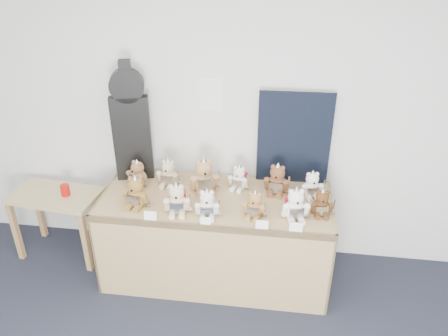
# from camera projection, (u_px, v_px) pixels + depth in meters

# --- Properties ---
(room_shell) EXTENTS (6.00, 6.00, 6.00)m
(room_shell) POSITION_uv_depth(u_px,v_px,m) (211.00, 95.00, 3.72)
(room_shell) COLOR white
(room_shell) RESTS_ON floor
(display_table) EXTENTS (1.96, 0.83, 0.81)m
(display_table) POSITION_uv_depth(u_px,v_px,m) (215.00, 220.00, 3.69)
(display_table) COLOR #9C7B4F
(display_table) RESTS_ON floor
(side_table) EXTENTS (0.84, 0.52, 0.67)m
(side_table) POSITION_uv_depth(u_px,v_px,m) (57.00, 205.00, 4.06)
(side_table) COLOR tan
(side_table) RESTS_ON floor
(guitar_case) EXTENTS (0.34, 0.18, 1.07)m
(guitar_case) POSITION_uv_depth(u_px,v_px,m) (131.00, 124.00, 3.74)
(guitar_case) COLOR black
(guitar_case) RESTS_ON display_table
(navy_board) EXTENTS (0.62, 0.03, 0.83)m
(navy_board) POSITION_uv_depth(u_px,v_px,m) (294.00, 139.00, 3.73)
(navy_board) COLOR black
(navy_board) RESTS_ON display_table
(red_cup) EXTENTS (0.08, 0.08, 0.11)m
(red_cup) POSITION_uv_depth(u_px,v_px,m) (65.00, 190.00, 3.96)
(red_cup) COLOR #A90D0B
(red_cup) RESTS_ON side_table
(teddy_front_far_left) EXTENTS (0.24, 0.21, 0.29)m
(teddy_front_far_left) POSITION_uv_depth(u_px,v_px,m) (136.00, 193.00, 3.52)
(teddy_front_far_left) COLOR brown
(teddy_front_far_left) RESTS_ON display_table
(teddy_front_left) EXTENTS (0.24, 0.21, 0.29)m
(teddy_front_left) POSITION_uv_depth(u_px,v_px,m) (177.00, 200.00, 3.43)
(teddy_front_left) COLOR beige
(teddy_front_left) RESTS_ON display_table
(teddy_front_centre) EXTENTS (0.22, 0.18, 0.26)m
(teddy_front_centre) POSITION_uv_depth(u_px,v_px,m) (207.00, 205.00, 3.39)
(teddy_front_centre) COLOR silver
(teddy_front_centre) RESTS_ON display_table
(teddy_front_right) EXTENTS (0.20, 0.18, 0.25)m
(teddy_front_right) POSITION_uv_depth(u_px,v_px,m) (254.00, 205.00, 3.39)
(teddy_front_right) COLOR #9D703B
(teddy_front_right) RESTS_ON display_table
(teddy_front_far_right) EXTENTS (0.24, 0.22, 0.29)m
(teddy_front_far_right) POSITION_uv_depth(u_px,v_px,m) (295.00, 205.00, 3.36)
(teddy_front_far_right) COLOR white
(teddy_front_far_right) RESTS_ON display_table
(teddy_front_end) EXTENTS (0.20, 0.17, 0.25)m
(teddy_front_end) POSITION_uv_depth(u_px,v_px,m) (322.00, 204.00, 3.41)
(teddy_front_end) COLOR #55341D
(teddy_front_end) RESTS_ON display_table
(teddy_back_left) EXTENTS (0.23, 0.19, 0.28)m
(teddy_back_left) POSITION_uv_depth(u_px,v_px,m) (169.00, 174.00, 3.82)
(teddy_back_left) COLOR #C6B690
(teddy_back_left) RESTS_ON display_table
(teddy_back_centre_left) EXTENTS (0.28, 0.26, 0.34)m
(teddy_back_centre_left) POSITION_uv_depth(u_px,v_px,m) (204.00, 177.00, 3.71)
(teddy_back_centre_left) COLOR tan
(teddy_back_centre_left) RESTS_ON display_table
(teddy_back_centre_right) EXTENTS (0.20, 0.18, 0.24)m
(teddy_back_centre_right) POSITION_uv_depth(u_px,v_px,m) (239.00, 178.00, 3.77)
(teddy_back_centre_right) COLOR silver
(teddy_back_centre_right) RESTS_ON display_table
(teddy_back_right) EXTENTS (0.24, 0.21, 0.30)m
(teddy_back_right) POSITION_uv_depth(u_px,v_px,m) (277.00, 180.00, 3.70)
(teddy_back_right) COLOR brown
(teddy_back_right) RESTS_ON display_table
(teddy_back_end) EXTENTS (0.21, 0.19, 0.26)m
(teddy_back_end) POSITION_uv_depth(u_px,v_px,m) (312.00, 185.00, 3.65)
(teddy_back_end) COLOR white
(teddy_back_end) RESTS_ON display_table
(teddy_back_far_left) EXTENTS (0.21, 0.21, 0.27)m
(teddy_back_far_left) POSITION_uv_depth(u_px,v_px,m) (138.00, 174.00, 3.81)
(teddy_back_far_left) COLOR #A1744B
(teddy_back_far_left) RESTS_ON display_table
(entry_card_a) EXTENTS (0.10, 0.02, 0.07)m
(entry_card_a) POSITION_uv_depth(u_px,v_px,m) (150.00, 216.00, 3.37)
(entry_card_a) COLOR white
(entry_card_a) RESTS_ON display_table
(entry_card_b) EXTENTS (0.08, 0.02, 0.06)m
(entry_card_b) POSITION_uv_depth(u_px,v_px,m) (206.00, 221.00, 3.32)
(entry_card_b) COLOR white
(entry_card_b) RESTS_ON display_table
(entry_card_c) EXTENTS (0.09, 0.02, 0.07)m
(entry_card_c) POSITION_uv_depth(u_px,v_px,m) (262.00, 225.00, 3.27)
(entry_card_c) COLOR white
(entry_card_c) RESTS_ON display_table
(entry_card_d) EXTENTS (0.10, 0.02, 0.07)m
(entry_card_d) POSITION_uv_depth(u_px,v_px,m) (296.00, 227.00, 3.24)
(entry_card_d) COLOR white
(entry_card_d) RESTS_ON display_table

